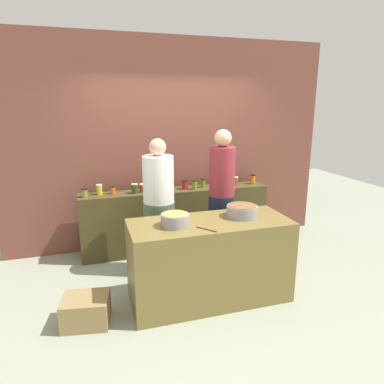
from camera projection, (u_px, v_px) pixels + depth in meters
ground at (201, 284)px, 4.10m from camera, size 12.00×12.00×0.00m
storefront_wall at (170, 145)px, 5.07m from camera, size 4.80×0.12×3.00m
display_shelf at (177, 220)px, 5.01m from camera, size 2.70×0.36×0.90m
prep_table at (210, 260)px, 3.71m from camera, size 1.70×0.70×0.89m
preserve_jar_0 at (84, 193)px, 4.48m from camera, size 0.09×0.09×0.12m
preserve_jar_1 at (99, 190)px, 4.61m from camera, size 0.08×0.08×0.14m
preserve_jar_2 at (113, 190)px, 4.64m from camera, size 0.07×0.07×0.11m
preserve_jar_3 at (135, 189)px, 4.68m from camera, size 0.09×0.09×0.13m
preserve_jar_4 at (143, 188)px, 4.75m from camera, size 0.09×0.09×0.12m
preserve_jar_5 at (156, 186)px, 4.82m from camera, size 0.08×0.08×0.14m
preserve_jar_6 at (185, 185)px, 4.91m from camera, size 0.09×0.09×0.13m
preserve_jar_7 at (195, 185)px, 4.89m from camera, size 0.07×0.07×0.13m
preserve_jar_8 at (203, 183)px, 5.01m from camera, size 0.07×0.07×0.12m
preserve_jar_9 at (222, 183)px, 5.02m from camera, size 0.09×0.09×0.13m
preserve_jar_10 at (227, 181)px, 5.13m from camera, size 0.08×0.08×0.13m
preserve_jar_11 at (235, 181)px, 5.15m from camera, size 0.08×0.08×0.13m
preserve_jar_12 at (253, 179)px, 5.22m from camera, size 0.08×0.08×0.14m
cooking_pot_left at (175, 220)px, 3.45m from camera, size 0.29×0.29×0.13m
cooking_pot_center at (242, 211)px, 3.74m from camera, size 0.33×0.33×0.13m
wooden_spoon at (207, 229)px, 3.36m from camera, size 0.16×0.20×0.02m
cook_with_tongs at (159, 214)px, 4.24m from camera, size 0.39×0.39×1.69m
cook_in_cap at (221, 207)px, 4.32m from camera, size 0.33×0.33×1.79m
bread_crate at (86, 310)px, 3.34m from camera, size 0.49×0.43×0.28m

